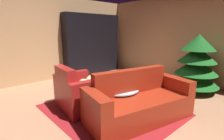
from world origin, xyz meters
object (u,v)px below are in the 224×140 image
(book_stack_on_table, at_px, (116,84))
(bottle_on_table, at_px, (111,85))
(bookshelf_unit, at_px, (95,45))
(couch_red, at_px, (139,103))
(armchair_red, at_px, (79,93))
(coffee_table, at_px, (118,90))
(decorated_tree, at_px, (196,63))

(book_stack_on_table, bearing_deg, bottle_on_table, -65.24)
(bookshelf_unit, xyz_separation_m, couch_red, (3.24, -1.49, -0.70))
(armchair_red, bearing_deg, couch_red, 27.13)
(bookshelf_unit, distance_m, book_stack_on_table, 3.15)
(couch_red, distance_m, coffee_table, 0.50)
(armchair_red, distance_m, decorated_tree, 2.94)
(couch_red, distance_m, decorated_tree, 2.19)
(armchair_red, xyz_separation_m, bottle_on_table, (0.63, 0.30, 0.26))
(coffee_table, relative_size, decorated_tree, 0.56)
(armchair_red, bearing_deg, decorated_tree, 67.90)
(armchair_red, bearing_deg, book_stack_on_table, 43.24)
(armchair_red, distance_m, couch_red, 1.20)
(couch_red, height_order, book_stack_on_table, couch_red)
(bookshelf_unit, xyz_separation_m, decorated_tree, (3.27, 0.66, -0.28))
(armchair_red, relative_size, couch_red, 0.53)
(bookshelf_unit, xyz_separation_m, coffee_table, (2.75, -1.53, -0.58))
(coffee_table, bearing_deg, couch_red, 4.08)
(couch_red, relative_size, bottle_on_table, 7.09)
(coffee_table, distance_m, decorated_tree, 2.27)
(bookshelf_unit, distance_m, decorated_tree, 3.35)
(couch_red, relative_size, coffee_table, 2.49)
(bookshelf_unit, relative_size, couch_red, 1.07)
(decorated_tree, bearing_deg, armchair_red, -112.10)
(coffee_table, relative_size, bottle_on_table, 2.85)
(armchair_red, xyz_separation_m, book_stack_on_table, (0.53, 0.50, 0.21))
(bookshelf_unit, height_order, armchair_red, bookshelf_unit)
(coffee_table, relative_size, book_stack_on_table, 3.77)
(bottle_on_table, bearing_deg, couch_red, 29.61)
(armchair_red, relative_size, bottle_on_table, 3.73)
(bookshelf_unit, xyz_separation_m, book_stack_on_table, (2.71, -1.54, -0.48))
(couch_red, bearing_deg, bookshelf_unit, 155.25)
(decorated_tree, bearing_deg, coffee_table, -103.25)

